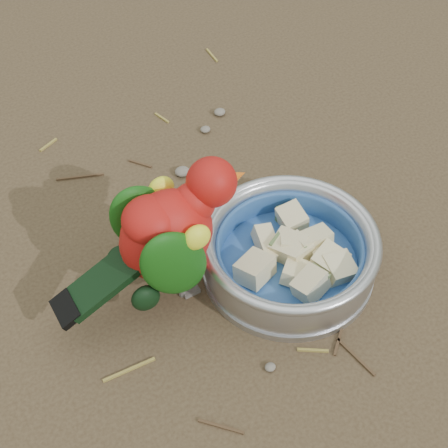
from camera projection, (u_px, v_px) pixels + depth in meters
ground at (268, 239)px, 0.87m from camera, size 60.00×60.00×0.00m
food_bowl at (288, 266)px, 0.83m from camera, size 0.21×0.21×0.02m
bowl_wall at (290, 250)px, 0.80m from camera, size 0.21×0.21×0.04m
fruit_wedges at (289, 254)px, 0.81m from camera, size 0.12×0.12×0.03m
lory_parrot at (170, 242)px, 0.75m from camera, size 0.22×0.11×0.17m
ground_debris at (221, 226)px, 0.88m from camera, size 0.90×0.80×0.01m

